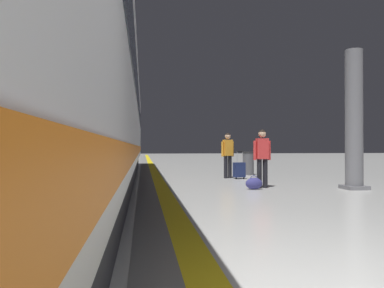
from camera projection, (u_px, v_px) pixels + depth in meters
safety_line_strip at (159, 182)px, 11.13m from camera, size 0.36×80.00×0.01m
tactile_edge_band at (149, 182)px, 11.09m from camera, size 0.61×80.00×0.01m
high_speed_train at (76, 88)px, 8.66m from camera, size 2.94×28.79×4.97m
passenger_near at (228, 152)px, 12.62m from camera, size 0.48×0.27×1.58m
suitcase_near at (239, 170)px, 12.32m from camera, size 0.41×0.30×0.95m
passenger_mid at (262, 154)px, 9.60m from camera, size 0.49×0.20×1.56m
duffel_bag_mid at (254, 183)px, 9.26m from camera, size 0.44×0.26×0.36m
platform_pillar at (354, 122)px, 9.30m from camera, size 0.56×0.56×3.60m
waste_bin at (248, 163)px, 14.10m from camera, size 0.46×0.46×0.91m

